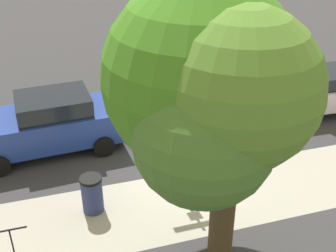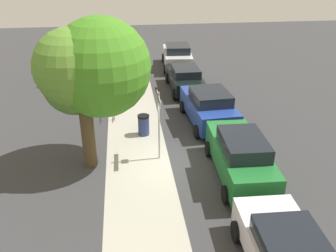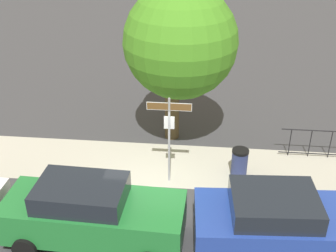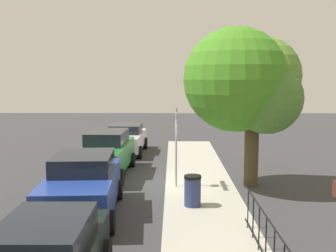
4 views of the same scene
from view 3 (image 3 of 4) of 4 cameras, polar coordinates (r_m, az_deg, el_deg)
The scene contains 7 objects.
ground_plane at distance 13.68m, azimuth -2.03°, elevation -8.10°, with size 60.00×60.00×0.00m, color #38383A.
sidewalk_strip at distance 14.65m, azimuth 6.45°, elevation -5.47°, with size 24.00×2.60×0.00m, color #ADA99A.
street_sign at distance 12.85m, azimuth 0.16°, elevation 0.19°, with size 1.35×0.07×2.94m.
shade_tree at distance 14.46m, azimuth 1.71°, elevation 11.32°, with size 3.74×4.27×5.83m.
car_green at distance 11.44m, azimuth -10.12°, elevation -11.39°, with size 4.74×2.07×1.81m.
car_blue at distance 11.36m, azimuth 14.73°, elevation -12.45°, with size 4.49×2.33×1.78m.
trash_bin at distance 14.09m, azimuth 9.53°, elevation -4.86°, with size 0.55×0.55×0.98m.
Camera 3 is at (1.56, -10.81, 8.24)m, focal length 45.63 mm.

